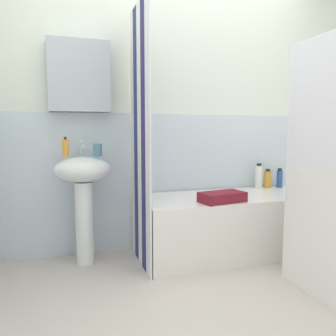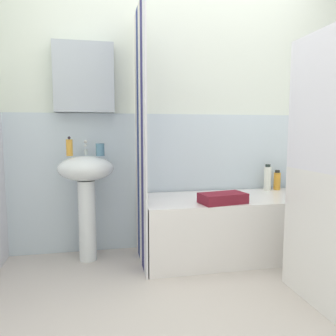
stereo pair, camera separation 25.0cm
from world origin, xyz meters
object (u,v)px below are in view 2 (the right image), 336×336
(body_wash_bottle, at_px, (290,180))
(lotion_bottle, at_px, (267,178))
(sink, at_px, (86,184))
(toothbrush_cup, at_px, (100,150))
(shampoo_bottle, at_px, (277,180))
(towel_folded, at_px, (223,198))
(soap_dispenser, at_px, (69,147))
(bathtub, at_px, (233,226))

(body_wash_bottle, bearing_deg, lotion_bottle, 179.56)
(sink, distance_m, toothbrush_cup, 0.30)
(sink, xyz_separation_m, shampoo_bottle, (1.74, 0.10, -0.04))
(sink, distance_m, towel_folded, 1.08)
(soap_dispenser, bearing_deg, towel_folded, -18.25)
(body_wash_bottle, bearing_deg, bathtub, -160.96)
(soap_dispenser, distance_m, bathtub, 1.49)
(shampoo_bottle, bearing_deg, bathtub, -155.93)
(sink, distance_m, lotion_bottle, 1.64)
(shampoo_bottle, xyz_separation_m, lotion_bottle, (-0.10, -0.01, 0.03))
(towel_folded, bearing_deg, bathtub, 49.77)
(shampoo_bottle, bearing_deg, toothbrush_cup, -176.16)
(soap_dispenser, height_order, bathtub, soap_dispenser)
(bathtub, xyz_separation_m, shampoo_bottle, (0.53, 0.24, 0.34))
(bathtub, relative_size, shampoo_bottle, 8.26)
(body_wash_bottle, bearing_deg, sink, -177.16)
(sink, xyz_separation_m, towel_folded, (1.02, -0.35, -0.08))
(bathtub, xyz_separation_m, body_wash_bottle, (0.66, 0.23, 0.34))
(lotion_bottle, bearing_deg, soap_dispenser, -177.92)
(shampoo_bottle, xyz_separation_m, towel_folded, (-0.71, -0.45, -0.05))
(soap_dispenser, xyz_separation_m, toothbrush_cup, (0.24, -0.04, -0.02))
(toothbrush_cup, xyz_separation_m, lotion_bottle, (1.52, 0.10, -0.29))
(soap_dispenser, xyz_separation_m, lotion_bottle, (1.76, 0.06, -0.30))
(toothbrush_cup, relative_size, towel_folded, 0.28)
(toothbrush_cup, bearing_deg, body_wash_bottle, 3.25)
(sink, relative_size, body_wash_bottle, 4.55)
(body_wash_bottle, relative_size, shampoo_bottle, 1.01)
(sink, bearing_deg, bathtub, -6.48)
(body_wash_bottle, bearing_deg, towel_folded, -152.40)
(lotion_bottle, distance_m, towel_folded, 0.76)
(sink, bearing_deg, shampoo_bottle, 3.36)
(sink, height_order, bathtub, sink)
(shampoo_bottle, height_order, lotion_bottle, lotion_bottle)
(body_wash_bottle, height_order, shampoo_bottle, body_wash_bottle)
(sink, relative_size, soap_dispenser, 5.50)
(soap_dispenser, xyz_separation_m, bathtub, (1.33, -0.17, -0.67))
(soap_dispenser, height_order, lotion_bottle, soap_dispenser)
(soap_dispenser, bearing_deg, body_wash_bottle, 1.79)
(toothbrush_cup, relative_size, body_wash_bottle, 0.53)
(sink, distance_m, bathtub, 1.27)
(sink, height_order, body_wash_bottle, sink)
(bathtub, bearing_deg, sink, 173.52)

